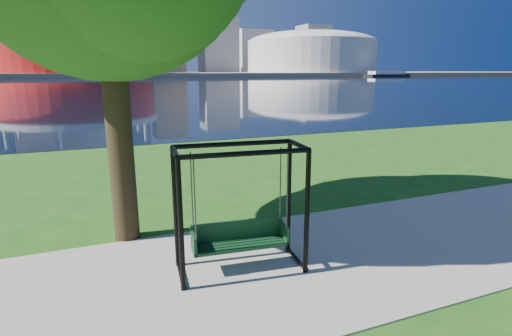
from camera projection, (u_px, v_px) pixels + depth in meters
ground at (263, 255)px, 7.22m from camera, size 900.00×900.00×0.00m
path at (274, 266)px, 6.77m from camera, size 120.00×4.00×0.03m
river at (102, 84)px, 99.00m from camera, size 900.00×180.00×0.02m
far_bank at (94, 74)px, 282.33m from camera, size 900.00×228.00×2.00m
stadium at (72, 49)px, 211.64m from camera, size 83.00×83.00×32.00m
arena at (311, 51)px, 264.28m from camera, size 84.00×84.00×26.56m
skyline at (82, 23)px, 284.53m from camera, size 392.00×66.00×96.50m
swing at (240, 212)px, 6.44m from camera, size 2.14×1.09×2.11m
barge at (387, 74)px, 228.76m from camera, size 29.55×10.16×2.90m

